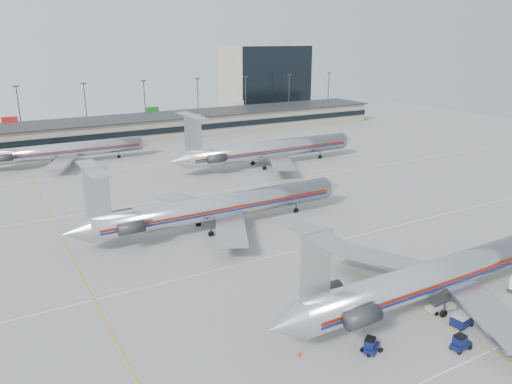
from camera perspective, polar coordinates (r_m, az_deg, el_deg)
ground at (r=63.61m, az=11.97°, el=-9.21°), size 260.00×260.00×0.00m
apron_markings at (r=70.58m, az=6.59°, el=-6.18°), size 160.00×0.15×0.02m
terminal at (r=147.21m, az=-14.13°, el=7.04°), size 162.00×17.00×6.25m
light_mast_row at (r=159.84m, az=-15.70°, el=9.66°), size 163.60×0.40×15.28m
distant_building at (r=198.16m, az=0.95°, el=12.78°), size 30.00×20.00×25.00m
jet_foreground at (r=58.30m, az=20.45°, el=-8.74°), size 45.62×26.86×11.94m
jet_second_row at (r=75.45m, az=-4.60°, el=-1.72°), size 45.83×26.99×12.00m
jet_third_row at (r=112.54m, az=1.27°, el=4.87°), size 48.02×29.54×13.13m
jet_back_row at (r=122.35m, az=-21.33°, el=4.44°), size 41.32×25.42×11.30m
tug_left at (r=49.30m, az=12.99°, el=-16.75°), size 2.18×1.87×1.59m
tug_center at (r=52.06m, az=22.33°, el=-15.69°), size 2.06×1.12×1.63m
cart_outer at (r=55.95m, az=22.45°, el=-13.39°), size 2.33×1.76×1.21m
belt_loader at (r=58.02m, az=20.42°, el=-12.12°), size 3.87×1.64×1.99m
ramp_worker_near at (r=63.92m, az=21.24°, el=-9.17°), size 0.67×0.59×1.54m
ramp_worker_far at (r=64.69m, az=24.05°, el=-9.02°), size 0.97×0.78×1.90m
cone_right at (r=64.31m, az=24.52°, el=-9.91°), size 0.49×0.49×0.54m
cone_left at (r=48.11m, az=4.92°, el=-17.91°), size 0.53×0.53×0.57m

